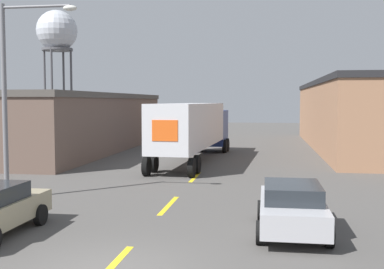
# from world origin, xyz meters

# --- Properties ---
(road_centerline) EXTENTS (0.20, 17.31, 0.01)m
(road_centerline) POSITION_xyz_m (0.00, 7.22, 0.00)
(road_centerline) COLOR yellow
(road_centerline) RESTS_ON ground_plane
(warehouse_left) EXTENTS (11.50, 25.38, 4.64)m
(warehouse_left) POSITION_xyz_m (-13.27, 26.38, 2.32)
(warehouse_left) COLOR brown
(warehouse_left) RESTS_ON ground_plane
(warehouse_right) EXTENTS (9.05, 29.70, 5.70)m
(warehouse_right) POSITION_xyz_m (12.04, 31.67, 2.86)
(warehouse_right) COLOR #9E7051
(warehouse_right) RESTS_ON ground_plane
(semi_truck) EXTENTS (3.59, 15.54, 3.86)m
(semi_truck) POSITION_xyz_m (-0.99, 20.88, 2.35)
(semi_truck) COLOR navy
(semi_truck) RESTS_ON ground_plane
(parked_car_right_near) EXTENTS (2.11, 4.51, 1.52)m
(parked_car_right_near) POSITION_xyz_m (4.47, 4.04, 0.80)
(parked_car_right_near) COLOR #B2B2B7
(parked_car_right_near) RESTS_ON ground_plane
(water_tower) EXTENTS (5.14, 5.14, 15.55)m
(water_tower) POSITION_xyz_m (-22.71, 47.94, 12.73)
(water_tower) COLOR #47474C
(water_tower) RESTS_ON ground_plane
(street_lamp) EXTENTS (3.22, 0.32, 7.87)m
(street_lamp) POSITION_xyz_m (-6.34, 7.35, 4.64)
(street_lamp) COLOR slate
(street_lamp) RESTS_ON ground_plane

